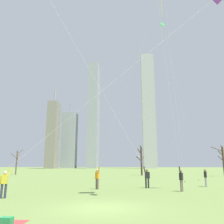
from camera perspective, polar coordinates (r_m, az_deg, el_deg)
ground_plane at (r=12.02m, az=-2.56°, el=-22.19°), size 400.00×400.00×0.00m
kite_flyer_foreground_left_teal at (r=19.39m, az=-0.70°, el=-7.53°), size 7.72×8.64×19.74m
kite_flyer_far_back_blue at (r=22.19m, az=0.97°, el=-2.10°), size 11.54×0.75×21.48m
kite_flyer_midfield_left_purple at (r=16.22m, az=-9.08°, el=-2.18°), size 16.67×4.40×17.08m
kite_flyer_midfield_right_yellow at (r=18.54m, az=15.15°, el=-5.77°), size 2.57×5.25×15.15m
bystander_watching_nearby at (r=24.48m, az=21.69°, el=-14.35°), size 0.33×0.46×1.62m
distant_kite_drifting_left_orange at (r=41.36m, az=12.81°, el=23.60°), size 0.88×3.88×29.09m
distant_kite_drifting_right_green at (r=35.29m, az=13.41°, el=14.77°), size 4.58×3.41×21.90m
picnic_spot at (r=9.43m, az=-25.15°, el=-23.15°), size 1.86×1.48×0.31m
bare_tree_rightmost at (r=47.33m, az=7.09°, el=-11.37°), size 1.70×3.03×5.76m
bare_tree_right_of_center at (r=47.13m, az=25.26°, el=-10.41°), size 2.09×2.07×5.43m
bare_tree_left_of_center at (r=54.54m, az=-22.08°, el=-11.06°), size 1.86×2.36×5.23m
skyline_short_annex at (r=140.78m, az=8.84°, el=0.67°), size 7.57×5.69×68.23m
skyline_squat_block at (r=148.99m, az=-4.47°, el=-0.52°), size 6.06×11.63×66.50m
skyline_tall_tower at (r=150.47m, az=-10.28°, el=-6.69°), size 8.65×7.20×40.55m
skyline_mid_tower_right at (r=137.92m, az=-14.12°, el=-5.27°), size 5.56×8.13×45.50m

